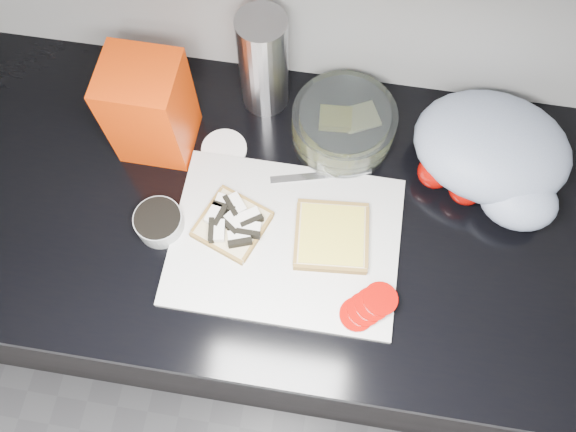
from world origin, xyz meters
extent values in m
cube|color=black|center=(0.00, 1.20, 0.43)|extent=(3.50, 0.60, 0.86)
cube|color=black|center=(0.00, 1.20, 0.88)|extent=(3.50, 0.64, 0.04)
cube|color=silver|center=(-0.10, 1.13, 0.91)|extent=(0.40, 0.30, 0.01)
cube|color=beige|center=(-0.19, 1.14, 0.92)|extent=(0.14, 0.14, 0.01)
cube|color=white|center=(-0.21, 1.18, 0.93)|extent=(0.04, 0.03, 0.01)
cube|color=black|center=(-0.21, 1.18, 0.93)|extent=(0.04, 0.02, 0.02)
cube|color=white|center=(-0.19, 1.17, 0.94)|extent=(0.04, 0.04, 0.01)
cube|color=black|center=(-0.19, 1.17, 0.94)|extent=(0.03, 0.04, 0.02)
cube|color=white|center=(-0.16, 1.15, 0.93)|extent=(0.04, 0.04, 0.01)
cube|color=black|center=(-0.16, 1.15, 0.93)|extent=(0.04, 0.03, 0.02)
cube|color=white|center=(-0.22, 1.15, 0.94)|extent=(0.03, 0.04, 0.01)
cube|color=black|center=(-0.22, 1.15, 0.94)|extent=(0.02, 0.04, 0.02)
cube|color=white|center=(-0.19, 1.14, 0.93)|extent=(0.04, 0.04, 0.01)
cube|color=black|center=(-0.19, 1.14, 0.93)|extent=(0.04, 0.03, 0.02)
cube|color=white|center=(-0.17, 1.11, 0.94)|extent=(0.04, 0.03, 0.01)
cube|color=black|center=(-0.17, 1.11, 0.94)|extent=(0.04, 0.02, 0.02)
cube|color=white|center=(-0.21, 1.12, 0.94)|extent=(0.03, 0.04, 0.01)
cube|color=black|center=(-0.21, 1.12, 0.94)|extent=(0.02, 0.04, 0.02)
cube|color=white|center=(-0.16, 1.13, 0.94)|extent=(0.04, 0.02, 0.01)
cube|color=black|center=(-0.16, 1.13, 0.94)|extent=(0.04, 0.01, 0.02)
cube|color=beige|center=(-0.02, 1.15, 0.92)|extent=(0.14, 0.14, 0.02)
cube|color=yellow|center=(-0.02, 1.15, 0.93)|extent=(0.12, 0.12, 0.00)
cylinder|color=#A00803|center=(0.04, 1.02, 0.92)|extent=(0.06, 0.06, 0.01)
cylinder|color=#A00803|center=(0.05, 1.03, 0.92)|extent=(0.07, 0.07, 0.01)
cylinder|color=#A00803|center=(0.07, 1.04, 0.92)|extent=(0.07, 0.07, 0.01)
cylinder|color=#A00803|center=(0.08, 1.05, 0.93)|extent=(0.08, 0.08, 0.01)
cube|color=#BCBCC0|center=(-0.08, 1.26, 0.91)|extent=(0.13, 0.05, 0.00)
cube|color=#BCBCC0|center=(0.01, 1.28, 0.92)|extent=(0.06, 0.03, 0.01)
cylinder|color=#9A9F9F|center=(-0.32, 1.12, 0.92)|extent=(0.09, 0.09, 0.04)
cylinder|color=black|center=(-0.32, 1.12, 0.94)|extent=(0.08, 0.08, 0.01)
cylinder|color=white|center=(-0.24, 1.30, 0.90)|extent=(0.09, 0.09, 0.01)
cylinder|color=silver|center=(-0.02, 1.36, 0.94)|extent=(0.19, 0.19, 0.08)
cube|color=yellow|center=(-0.04, 1.36, 0.93)|extent=(0.06, 0.05, 0.04)
cube|color=#F3E591|center=(0.00, 1.37, 0.92)|extent=(0.08, 0.08, 0.01)
cube|color=#F92A04|center=(-0.37, 1.30, 1.00)|extent=(0.13, 0.12, 0.21)
cylinder|color=#A5A5AA|center=(-0.18, 1.43, 1.01)|extent=(0.09, 0.09, 0.22)
ellipsoid|color=#9EAEC3|center=(0.24, 1.35, 0.96)|extent=(0.31, 0.27, 0.12)
ellipsoid|color=#9EAEC3|center=(0.30, 1.26, 0.94)|extent=(0.15, 0.13, 0.09)
sphere|color=#A00803|center=(0.21, 1.27, 0.93)|extent=(0.06, 0.06, 0.06)
sphere|color=#A00803|center=(0.28, 1.26, 0.93)|extent=(0.06, 0.06, 0.06)
sphere|color=#A00803|center=(0.15, 1.30, 0.93)|extent=(0.06, 0.06, 0.06)
camera|label=1|loc=(-0.04, 0.79, 1.84)|focal=35.00mm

